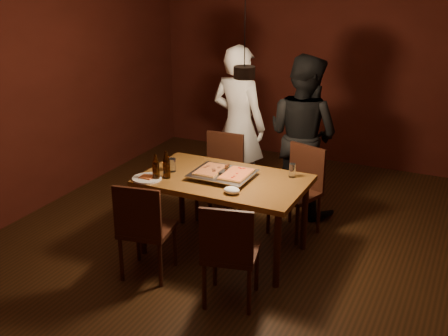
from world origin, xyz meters
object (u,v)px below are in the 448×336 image
at_px(chair_far_right, 300,182).
at_px(pendant_lamp, 244,71).
at_px(chair_near_left, 143,222).
at_px(beer_bottle_a, 156,167).
at_px(diner_white, 239,126).
at_px(chair_far_left, 222,167).
at_px(chair_near_right, 229,246).
at_px(plate_slice, 147,178).
at_px(diner_dark, 303,135).
at_px(beer_bottle_b, 166,165).
at_px(pizza_tray, 223,175).
at_px(dining_table, 224,186).

xyz_separation_m(chair_far_right, pendant_lamp, (-0.29, -0.77, 1.22)).
bearing_deg(chair_near_left, beer_bottle_a, 96.16).
bearing_deg(diner_white, chair_far_left, 96.61).
distance_m(chair_far_left, chair_near_left, 1.49).
relative_size(chair_near_right, pendant_lamp, 0.46).
xyz_separation_m(chair_near_left, pendant_lamp, (0.62, 0.68, 1.22)).
bearing_deg(chair_near_right, plate_slice, 142.91).
xyz_separation_m(beer_bottle_a, plate_slice, (-0.08, -0.03, -0.11)).
bearing_deg(chair_far_right, diner_dark, -54.38).
bearing_deg(beer_bottle_b, plate_slice, -143.79).
xyz_separation_m(pizza_tray, diner_dark, (0.36, 1.22, 0.09)).
bearing_deg(dining_table, diner_white, 108.05).
relative_size(dining_table, diner_dark, 0.87).
bearing_deg(beer_bottle_a, chair_far_right, 44.46).
xyz_separation_m(chair_far_left, diner_white, (0.01, 0.41, 0.36)).
bearing_deg(chair_near_right, chair_far_right, 74.04).
xyz_separation_m(chair_far_right, chair_near_right, (-0.08, -1.51, 0.00)).
relative_size(chair_near_left, beer_bottle_a, 2.00).
distance_m(beer_bottle_a, plate_slice, 0.14).
distance_m(chair_far_left, pizza_tray, 0.87).
xyz_separation_m(chair_far_left, diner_dark, (0.74, 0.47, 0.33)).
distance_m(chair_near_right, pendant_lamp, 1.45).
bearing_deg(pendant_lamp, diner_white, 115.92).
bearing_deg(dining_table, plate_slice, -152.55).
distance_m(chair_far_right, diner_white, 1.05).
bearing_deg(chair_far_right, chair_near_right, 105.61).
height_order(beer_bottle_b, diner_dark, diner_dark).
relative_size(dining_table, beer_bottle_a, 6.15).
distance_m(chair_far_left, beer_bottle_b, 1.04).
height_order(dining_table, chair_near_right, chair_near_right).
bearing_deg(beer_bottle_b, chair_near_left, -82.90).
height_order(chair_near_right, beer_bottle_b, beer_bottle_b).
bearing_deg(plate_slice, pizza_tray, 28.66).
height_order(dining_table, pendant_lamp, pendant_lamp).
height_order(chair_far_right, plate_slice, chair_far_right).
xyz_separation_m(chair_far_left, pizza_tray, (0.37, -0.75, 0.24)).
bearing_deg(chair_near_right, diner_dark, 79.17).
height_order(dining_table, chair_far_right, chair_far_right).
distance_m(beer_bottle_a, pendant_lamp, 1.19).
xyz_separation_m(dining_table, diner_dark, (0.34, 1.23, 0.19)).
bearing_deg(pizza_tray, diner_dark, 74.81).
distance_m(dining_table, diner_white, 1.25).
distance_m(beer_bottle_b, diner_dark, 1.66).
bearing_deg(chair_far_right, chair_far_left, 16.22).
height_order(chair_far_left, beer_bottle_b, beer_bottle_b).
bearing_deg(chair_near_left, diner_dark, 58.63).
height_order(pizza_tray, pendant_lamp, pendant_lamp).
distance_m(diner_white, diner_dark, 0.73).
xyz_separation_m(chair_near_right, pizza_tray, (-0.44, 0.80, 0.24)).
distance_m(chair_far_right, chair_near_right, 1.51).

